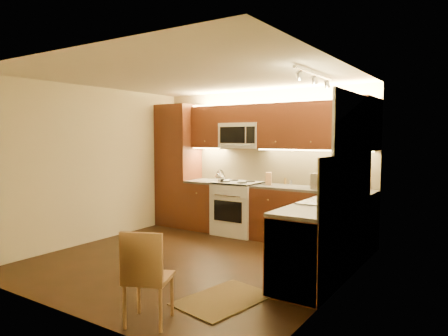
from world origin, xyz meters
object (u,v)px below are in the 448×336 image
Objects in this scene: stove at (238,208)px; microwave at (242,136)px; knife_block at (269,179)px; kettle at (220,175)px; soap_bottle at (352,191)px; dining_chair at (149,275)px; sink at (328,195)px; toaster_oven at (325,181)px.

stove is 1.27m from microwave.
microwave is 3.67× the size of knife_block.
stove is 0.79m from knife_block.
kettle is at bearing 169.01° from knife_block.
soap_bottle reaches higher than dining_chair.
knife_block is 1.02× the size of soap_bottle.
knife_block reaches higher than soap_bottle.
stove is at bearing 171.59° from soap_bottle.
sink is at bearing -29.36° from stove.
kettle reaches higher than soap_bottle.
sink is (2.00, -1.26, -0.74)m from microwave.
soap_bottle reaches higher than stove.
knife_block is (-0.97, 0.02, -0.02)m from toaster_oven.
soap_bottle is at bearing -51.10° from knife_block.
soap_bottle is at bearing 5.21° from kettle.
knife_block is at bearing 32.66° from kettle.
kettle is 0.53× the size of toaster_oven.
toaster_oven is at bearing -24.77° from knife_block.
microwave is 3.90m from dining_chair.
microwave is 2.49m from soap_bottle.
dining_chair is (-0.89, -2.25, -0.54)m from sink.
toaster_oven is (1.54, 0.03, 0.56)m from stove.
kettle is 0.24× the size of dining_chair.
knife_block reaches higher than dining_chair.
sink is at bearing -82.66° from toaster_oven.
stove is 2.39m from soap_bottle.
kettle is at bearing 176.68° from soap_bottle.
dining_chair is at bearing -104.78° from knife_block.
microwave reaches higher than stove.
knife_block is 1.83m from soap_bottle.
kettle is at bearing 156.62° from sink.
sink is 0.98× the size of dining_chair.
toaster_oven reaches higher than soap_bottle.
dining_chair is (-1.09, -2.58, -0.56)m from soap_bottle.
microwave is 3.61× the size of kettle.
sink is at bearing -32.21° from microwave.
dining_chair is (-0.44, -3.41, -0.58)m from toaster_oven.
knife_block reaches higher than stove.
microwave is at bearing 168.54° from soap_bottle.
stove is 2.35m from sink.
kettle is at bearing -152.95° from stove.
toaster_oven is 1.96× the size of soap_bottle.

